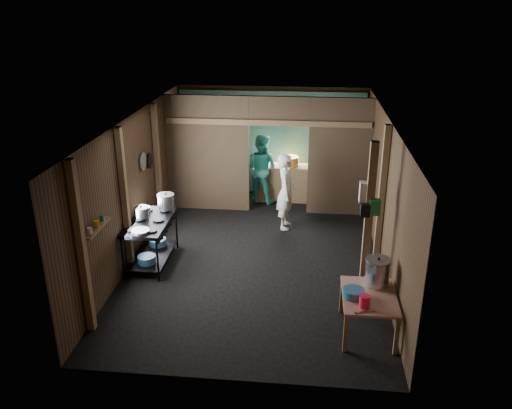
# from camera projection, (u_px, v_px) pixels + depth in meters

# --- Properties ---
(floor) EXTENTS (4.50, 7.00, 0.00)m
(floor) POSITION_uv_depth(u_px,v_px,m) (257.00, 254.00, 9.87)
(floor) COLOR black
(floor) RESTS_ON ground
(ceiling) EXTENTS (4.50, 7.00, 0.00)m
(ceiling) POSITION_uv_depth(u_px,v_px,m) (257.00, 119.00, 8.91)
(ceiling) COLOR #2F2C28
(ceiling) RESTS_ON ground
(wall_back) EXTENTS (4.50, 0.00, 2.60)m
(wall_back) POSITION_uv_depth(u_px,v_px,m) (272.00, 140.00, 12.62)
(wall_back) COLOR #47331F
(wall_back) RESTS_ON ground
(wall_front) EXTENTS (4.50, 0.00, 2.60)m
(wall_front) POSITION_uv_depth(u_px,v_px,m) (228.00, 292.00, 6.16)
(wall_front) COLOR #47331F
(wall_front) RESTS_ON ground
(wall_left) EXTENTS (0.00, 7.00, 2.60)m
(wall_left) POSITION_uv_depth(u_px,v_px,m) (136.00, 186.00, 9.60)
(wall_left) COLOR #47331F
(wall_left) RESTS_ON ground
(wall_right) EXTENTS (0.00, 7.00, 2.60)m
(wall_right) POSITION_uv_depth(u_px,v_px,m) (384.00, 195.00, 9.18)
(wall_right) COLOR #47331F
(wall_right) RESTS_ON ground
(partition_left) EXTENTS (1.85, 0.10, 2.60)m
(partition_left) POSITION_uv_depth(u_px,v_px,m) (208.00, 154.00, 11.55)
(partition_left) COLOR brown
(partition_left) RESTS_ON floor
(partition_right) EXTENTS (1.35, 0.10, 2.60)m
(partition_right) POSITION_uv_depth(u_px,v_px,m) (340.00, 158.00, 11.27)
(partition_right) COLOR brown
(partition_right) RESTS_ON floor
(partition_header) EXTENTS (1.30, 0.10, 0.60)m
(partition_header) POSITION_uv_depth(u_px,v_px,m) (279.00, 111.00, 11.02)
(partition_header) COLOR brown
(partition_header) RESTS_ON wall_back
(turquoise_panel) EXTENTS (4.40, 0.06, 2.50)m
(turquoise_panel) POSITION_uv_depth(u_px,v_px,m) (271.00, 143.00, 12.58)
(turquoise_panel) COLOR #68A09A
(turquoise_panel) RESTS_ON wall_back
(back_counter) EXTENTS (1.20, 0.50, 0.85)m
(back_counter) POSITION_uv_depth(u_px,v_px,m) (282.00, 182.00, 12.41)
(back_counter) COLOR olive
(back_counter) RESTS_ON floor
(wall_clock) EXTENTS (0.20, 0.03, 0.20)m
(wall_clock) POSITION_uv_depth(u_px,v_px,m) (282.00, 117.00, 12.28)
(wall_clock) COLOR beige
(wall_clock) RESTS_ON wall_back
(post_left_a) EXTENTS (0.10, 0.12, 2.60)m
(post_left_a) POSITION_uv_depth(u_px,v_px,m) (82.00, 249.00, 7.20)
(post_left_a) COLOR olive
(post_left_a) RESTS_ON floor
(post_left_b) EXTENTS (0.10, 0.12, 2.60)m
(post_left_b) POSITION_uv_depth(u_px,v_px,m) (125.00, 202.00, 8.86)
(post_left_b) COLOR olive
(post_left_b) RESTS_ON floor
(post_left_c) EXTENTS (0.10, 0.12, 2.60)m
(post_left_c) POSITION_uv_depth(u_px,v_px,m) (158.00, 166.00, 10.70)
(post_left_c) COLOR olive
(post_left_c) RESTS_ON floor
(post_right) EXTENTS (0.10, 0.12, 2.60)m
(post_right) POSITION_uv_depth(u_px,v_px,m) (381.00, 199.00, 9.00)
(post_right) COLOR olive
(post_right) RESTS_ON floor
(post_free) EXTENTS (0.12, 0.12, 2.60)m
(post_free) POSITION_uv_depth(u_px,v_px,m) (368.00, 223.00, 8.01)
(post_free) COLOR olive
(post_free) RESTS_ON floor
(cross_beam) EXTENTS (4.40, 0.12, 0.12)m
(cross_beam) POSITION_uv_depth(u_px,v_px,m) (267.00, 122.00, 11.10)
(cross_beam) COLOR olive
(cross_beam) RESTS_ON wall_left
(pan_lid_big) EXTENTS (0.03, 0.34, 0.34)m
(pan_lid_big) POSITION_uv_depth(u_px,v_px,m) (143.00, 161.00, 9.84)
(pan_lid_big) COLOR gray
(pan_lid_big) RESTS_ON wall_left
(pan_lid_small) EXTENTS (0.03, 0.30, 0.30)m
(pan_lid_small) POSITION_uv_depth(u_px,v_px,m) (150.00, 160.00, 10.24)
(pan_lid_small) COLOR black
(pan_lid_small) RESTS_ON wall_left
(wall_shelf) EXTENTS (0.14, 0.80, 0.03)m
(wall_shelf) POSITION_uv_depth(u_px,v_px,m) (97.00, 228.00, 7.62)
(wall_shelf) COLOR olive
(wall_shelf) RESTS_ON wall_left
(jar_white) EXTENTS (0.07, 0.07, 0.10)m
(jar_white) POSITION_uv_depth(u_px,v_px,m) (90.00, 231.00, 7.36)
(jar_white) COLOR beige
(jar_white) RESTS_ON wall_shelf
(jar_yellow) EXTENTS (0.08, 0.08, 0.10)m
(jar_yellow) POSITION_uv_depth(u_px,v_px,m) (96.00, 224.00, 7.59)
(jar_yellow) COLOR orange
(jar_yellow) RESTS_ON wall_shelf
(jar_green) EXTENTS (0.06, 0.06, 0.10)m
(jar_green) POSITION_uv_depth(u_px,v_px,m) (102.00, 218.00, 7.80)
(jar_green) COLOR #1E7442
(jar_green) RESTS_ON wall_shelf
(bag_white) EXTENTS (0.22, 0.15, 0.32)m
(bag_white) POSITION_uv_depth(u_px,v_px,m) (367.00, 192.00, 7.91)
(bag_white) COLOR beige
(bag_white) RESTS_ON post_free
(bag_green) EXTENTS (0.16, 0.12, 0.24)m
(bag_green) POSITION_uv_depth(u_px,v_px,m) (375.00, 207.00, 7.84)
(bag_green) COLOR #1E7442
(bag_green) RESTS_ON post_free
(bag_black) EXTENTS (0.14, 0.10, 0.20)m
(bag_black) POSITION_uv_depth(u_px,v_px,m) (365.00, 210.00, 7.85)
(bag_black) COLOR black
(bag_black) RESTS_ON post_free
(gas_range) EXTENTS (0.73, 1.42, 0.84)m
(gas_range) POSITION_uv_depth(u_px,v_px,m) (151.00, 242.00, 9.42)
(gas_range) COLOR black
(gas_range) RESTS_ON floor
(prep_table) EXTENTS (0.76, 1.04, 0.62)m
(prep_table) POSITION_uv_depth(u_px,v_px,m) (368.00, 314.00, 7.49)
(prep_table) COLOR #A76F5D
(prep_table) RESTS_ON floor
(stove_pot_large) EXTENTS (0.38, 0.38, 0.32)m
(stove_pot_large) POSITION_uv_depth(u_px,v_px,m) (166.00, 202.00, 9.70)
(stove_pot_large) COLOR silver
(stove_pot_large) RESTS_ON gas_range
(stove_pot_med) EXTENTS (0.32, 0.32, 0.24)m
(stove_pot_med) POSITION_uv_depth(u_px,v_px,m) (141.00, 213.00, 9.33)
(stove_pot_med) COLOR silver
(stove_pot_med) RESTS_ON gas_range
(stove_saucepan) EXTENTS (0.21, 0.21, 0.11)m
(stove_saucepan) POSITION_uv_depth(u_px,v_px,m) (146.00, 210.00, 9.59)
(stove_saucepan) COLOR silver
(stove_saucepan) RESTS_ON gas_range
(frying_pan) EXTENTS (0.48, 0.61, 0.07)m
(frying_pan) POSITION_uv_depth(u_px,v_px,m) (140.00, 231.00, 8.78)
(frying_pan) COLOR gray
(frying_pan) RESTS_ON gas_range
(blue_tub_front) EXTENTS (0.32, 0.32, 0.13)m
(blue_tub_front) POSITION_uv_depth(u_px,v_px,m) (147.00, 259.00, 9.20)
(blue_tub_front) COLOR #316889
(blue_tub_front) RESTS_ON gas_range
(blue_tub_back) EXTENTS (0.32, 0.32, 0.13)m
(blue_tub_back) POSITION_uv_depth(u_px,v_px,m) (158.00, 242.00, 9.85)
(blue_tub_back) COLOR #316889
(blue_tub_back) RESTS_ON gas_range
(stock_pot) EXTENTS (0.49, 0.49, 0.44)m
(stock_pot) POSITION_uv_depth(u_px,v_px,m) (377.00, 273.00, 7.57)
(stock_pot) COLOR silver
(stock_pot) RESTS_ON prep_table
(wash_basin) EXTENTS (0.38, 0.38, 0.11)m
(wash_basin) POSITION_uv_depth(u_px,v_px,m) (353.00, 293.00, 7.32)
(wash_basin) COLOR #316889
(wash_basin) RESTS_ON prep_table
(pink_bucket) EXTENTS (0.16, 0.16, 0.18)m
(pink_bucket) POSITION_uv_depth(u_px,v_px,m) (365.00, 301.00, 7.06)
(pink_bucket) COLOR #EF1C45
(pink_bucket) RESTS_ON prep_table
(knife) EXTENTS (0.29, 0.13, 0.01)m
(knife) POSITION_uv_depth(u_px,v_px,m) (365.00, 311.00, 6.98)
(knife) COLOR silver
(knife) RESTS_ON prep_table
(yellow_tub) EXTENTS (0.40, 0.40, 0.22)m
(yellow_tub) POSITION_uv_depth(u_px,v_px,m) (290.00, 161.00, 12.19)
(yellow_tub) COLOR orange
(yellow_tub) RESTS_ON back_counter
(cook) EXTENTS (0.41, 0.60, 1.60)m
(cook) POSITION_uv_depth(u_px,v_px,m) (286.00, 191.00, 10.76)
(cook) COLOR white
(cook) RESTS_ON floor
(worker_back) EXTENTS (0.95, 0.85, 1.63)m
(worker_back) POSITION_uv_depth(u_px,v_px,m) (261.00, 168.00, 12.15)
(worker_back) COLOR teal
(worker_back) RESTS_ON floor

